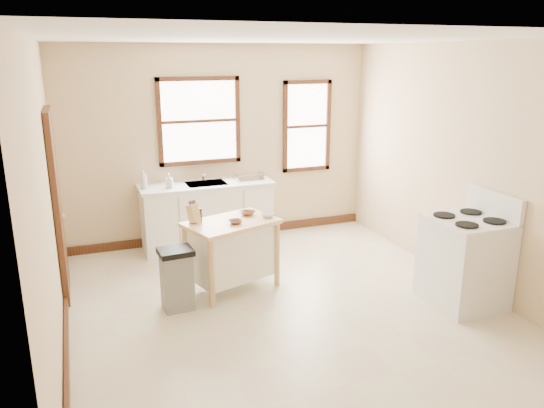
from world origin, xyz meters
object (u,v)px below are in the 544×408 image
at_px(kitchen_island, 232,255).
at_px(bowl_b, 248,213).
at_px(soap_bottle_b, 169,181).
at_px(trash_bin, 177,279).
at_px(pepper_grinder, 200,215).
at_px(dish_rack, 248,176).
at_px(bowl_c, 268,215).
at_px(gas_stove, 466,250).
at_px(knife_block, 194,214).
at_px(soap_bottle_a, 144,180).
at_px(bowl_a, 235,222).

distance_m(kitchen_island, bowl_b, 0.53).
distance_m(soap_bottle_b, kitchen_island, 1.61).
distance_m(bowl_b, trash_bin, 1.17).
relative_size(pepper_grinder, trash_bin, 0.22).
relative_size(dish_rack, bowl_c, 2.52).
bearing_deg(kitchen_island, bowl_b, 14.58).
bearing_deg(gas_stove, bowl_c, 145.57).
bearing_deg(dish_rack, knife_block, -120.06).
relative_size(pepper_grinder, gas_stove, 0.12).
relative_size(bowl_b, gas_stove, 0.14).
height_order(knife_block, bowl_b, knife_block).
height_order(soap_bottle_b, trash_bin, soap_bottle_b).
bearing_deg(soap_bottle_a, bowl_c, -37.27).
bearing_deg(gas_stove, bowl_a, 152.86).
bearing_deg(pepper_grinder, knife_block, -157.82).
height_order(soap_bottle_a, dish_rack, soap_bottle_a).
bearing_deg(dish_rack, soap_bottle_b, -168.54).
bearing_deg(dish_rack, trash_bin, -119.68).
distance_m(soap_bottle_a, bowl_c, 1.93).
height_order(soap_bottle_a, gas_stove, gas_stove).
height_order(knife_block, bowl_c, knife_block).
bearing_deg(kitchen_island, bowl_a, -96.54).
bearing_deg(knife_block, pepper_grinder, -3.66).
bearing_deg(pepper_grinder, dish_rack, 52.95).
height_order(soap_bottle_b, bowl_a, soap_bottle_b).
bearing_deg(soap_bottle_a, soap_bottle_b, 2.88).
bearing_deg(bowl_b, soap_bottle_b, 118.59).
height_order(soap_bottle_a, pepper_grinder, soap_bottle_a).
xyz_separation_m(bowl_a, gas_stove, (2.25, -1.15, -0.23)).
relative_size(soap_bottle_b, pepper_grinder, 1.28).
height_order(soap_bottle_a, soap_bottle_b, soap_bottle_a).
relative_size(trash_bin, gas_stove, 0.55).
distance_m(bowl_b, gas_stove, 2.47).
relative_size(dish_rack, pepper_grinder, 2.68).
bearing_deg(kitchen_island, gas_stove, -47.13).
height_order(kitchen_island, knife_block, knife_block).
distance_m(bowl_c, trash_bin, 1.29).
height_order(soap_bottle_b, gas_stove, gas_stove).
distance_m(bowl_a, bowl_b, 0.35).
height_order(dish_rack, gas_stove, gas_stove).
height_order(soap_bottle_b, knife_block, soap_bottle_b).
height_order(dish_rack, bowl_a, dish_rack).
distance_m(kitchen_island, gas_stove, 2.60).
bearing_deg(bowl_b, kitchen_island, -147.18).
distance_m(bowl_a, gas_stove, 2.53).
height_order(soap_bottle_b, bowl_b, soap_bottle_b).
height_order(dish_rack, knife_block, knife_block).
bearing_deg(trash_bin, gas_stove, -21.69).
bearing_deg(bowl_a, soap_bottle_a, 116.34).
height_order(soap_bottle_b, dish_rack, soap_bottle_b).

